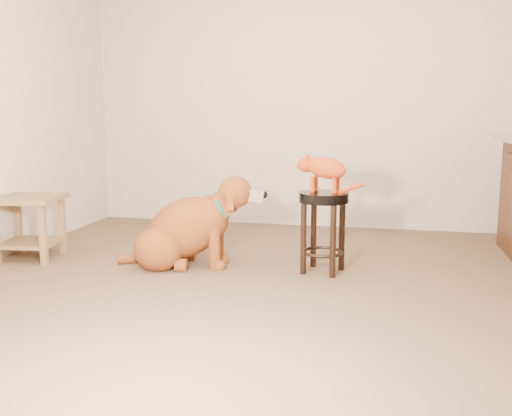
% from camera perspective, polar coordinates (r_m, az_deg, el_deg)
% --- Properties ---
extents(floor, '(4.50, 4.00, 0.01)m').
position_cam_1_polar(floor, '(3.86, 2.21, -7.44)').
color(floor, brown).
rests_on(floor, ground).
extents(room_shell, '(4.54, 4.04, 2.62)m').
position_cam_1_polar(room_shell, '(3.73, 2.38, 17.99)').
color(room_shell, beige).
rests_on(room_shell, ground).
extents(padded_stool, '(0.35, 0.35, 0.57)m').
position_cam_1_polar(padded_stool, '(4.04, 6.75, -0.78)').
color(padded_stool, black).
rests_on(padded_stool, ground).
extents(side_table, '(0.54, 0.54, 0.49)m').
position_cam_1_polar(side_table, '(4.74, -21.71, -0.91)').
color(side_table, brown).
rests_on(side_table, ground).
extents(golden_retriever, '(1.13, 0.60, 0.72)m').
position_cam_1_polar(golden_retriever, '(4.24, -6.99, -2.23)').
color(golden_retriever, '#663113').
rests_on(golden_retriever, ground).
extents(tabby_kitten, '(0.49, 0.20, 0.30)m').
position_cam_1_polar(tabby_kitten, '(4.00, 6.69, 3.89)').
color(tabby_kitten, '#9E310F').
rests_on(tabby_kitten, padded_stool).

